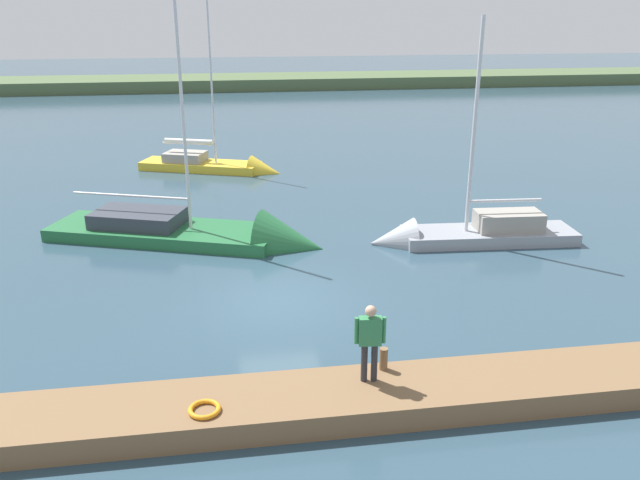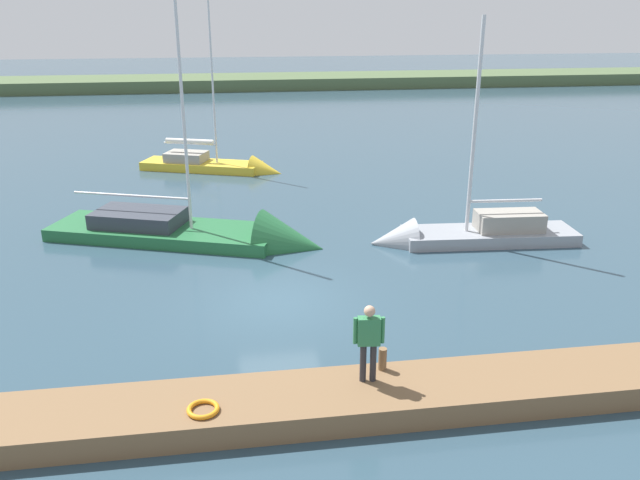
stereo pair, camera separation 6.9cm
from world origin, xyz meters
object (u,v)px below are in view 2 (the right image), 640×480
object	(u,v)px
sailboat_inner_slip	(220,169)
life_ring_buoy	(203,409)
person_on_dock	(369,338)
sailboat_far_left	(460,238)
mooring_post_near	(383,359)
sailboat_outer_mooring	(213,239)

from	to	relation	value
sailboat_inner_slip	life_ring_buoy	bearing A→B (deg)	-70.34
life_ring_buoy	person_on_dock	distance (m)	3.69
sailboat_inner_slip	sailboat_far_left	bearing A→B (deg)	-34.38
person_on_dock	life_ring_buoy	bearing A→B (deg)	-74.23
mooring_post_near	person_on_dock	bearing A→B (deg)	43.41
mooring_post_near	person_on_dock	world-z (taller)	person_on_dock
sailboat_inner_slip	sailboat_outer_mooring	bearing A→B (deg)	-70.98
sailboat_inner_slip	sailboat_far_left	world-z (taller)	sailboat_inner_slip
life_ring_buoy	sailboat_far_left	world-z (taller)	sailboat_far_left
mooring_post_near	sailboat_inner_slip	distance (m)	21.78
mooring_post_near	sailboat_outer_mooring	bearing A→B (deg)	-69.69
sailboat_far_left	person_on_dock	xyz separation A→B (m)	(5.57, 9.44, 1.42)
life_ring_buoy	sailboat_inner_slip	size ratio (longest dim) A/B	0.07
mooring_post_near	sailboat_far_left	bearing A→B (deg)	-119.68
mooring_post_near	sailboat_far_left	distance (m)	10.42
sailboat_outer_mooring	sailboat_inner_slip	bearing A→B (deg)	108.44
life_ring_buoy	sailboat_far_left	xyz separation A→B (m)	(-9.07, -10.06, -0.42)
sailboat_outer_mooring	mooring_post_near	bearing A→B (deg)	-49.78
sailboat_far_left	sailboat_outer_mooring	bearing A→B (deg)	-5.47
mooring_post_near	sailboat_far_left	world-z (taller)	sailboat_far_left
sailboat_far_left	mooring_post_near	bearing A→B (deg)	63.92
life_ring_buoy	person_on_dock	size ratio (longest dim) A/B	0.37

